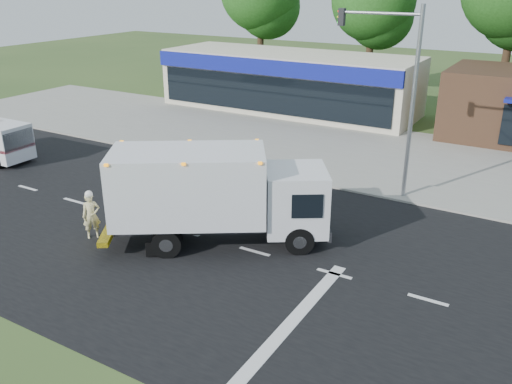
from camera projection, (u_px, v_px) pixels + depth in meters
ground at (255, 252)px, 18.94m from camera, size 120.00×120.00×0.00m
road_asphalt at (255, 252)px, 18.94m from camera, size 60.00×14.00×0.02m
sidewalk at (343, 180)px, 25.48m from camera, size 60.00×2.40×0.12m
parking_apron at (383, 149)px, 30.13m from camera, size 60.00×9.00×0.02m
lane_markings at (270, 279)px, 17.22m from camera, size 55.20×7.00×0.01m
ems_box_truck at (213, 191)px, 18.90m from camera, size 7.91×6.27×3.48m
emergency_worker at (91, 215)px, 19.67m from camera, size 0.73×0.75×1.85m
retail_strip_mall at (289, 82)px, 38.38m from camera, size 18.00×6.20×4.00m
traffic_signal_pole at (399, 83)px, 22.08m from camera, size 3.51×0.25×8.00m
background_trees at (443, 0)px, 39.12m from camera, size 36.77×7.39×12.10m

